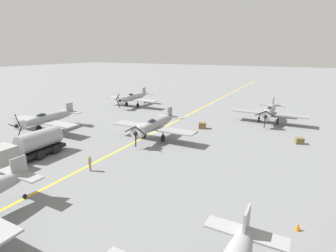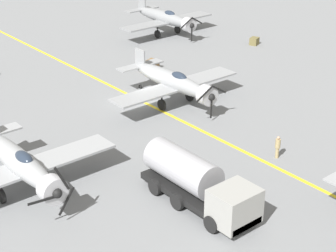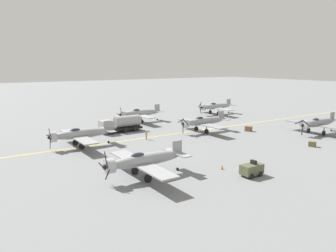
{
  "view_description": "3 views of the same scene",
  "coord_description": "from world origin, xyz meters",
  "px_view_note": "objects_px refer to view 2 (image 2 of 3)",
  "views": [
    {
      "loc": [
        -19.35,
        31.54,
        11.59
      ],
      "look_at": [
        -4.03,
        2.69,
        2.31
      ],
      "focal_mm": 28.0,
      "sensor_mm": 36.0,
      "label": 1
    },
    {
      "loc": [
        26.08,
        35.13,
        18.25
      ],
      "look_at": [
        3.79,
        8.09,
        1.76
      ],
      "focal_mm": 60.0,
      "sensor_mm": 36.0,
      "label": 2
    },
    {
      "loc": [
        -47.93,
        40.36,
        12.41
      ],
      "look_at": [
        -0.04,
        8.81,
        1.61
      ],
      "focal_mm": 35.0,
      "sensor_mm": 36.0,
      "label": 3
    }
  ],
  "objects_px": {
    "airplane_mid_right": "(19,163)",
    "fuel_tanker": "(198,183)",
    "supply_crate_mid_lane": "(254,41)",
    "ground_crew_walking": "(278,146)",
    "airplane_mid_center": "(173,81)",
    "airplane_near_left": "(166,18)",
    "supply_crate_by_tanker": "(152,65)"
  },
  "relations": [
    {
      "from": "fuel_tanker",
      "to": "supply_crate_mid_lane",
      "type": "distance_m",
      "value": 32.98
    },
    {
      "from": "fuel_tanker",
      "to": "supply_crate_mid_lane",
      "type": "height_order",
      "value": "fuel_tanker"
    },
    {
      "from": "airplane_mid_right",
      "to": "ground_crew_walking",
      "type": "height_order",
      "value": "airplane_mid_right"
    },
    {
      "from": "airplane_mid_center",
      "to": "supply_crate_mid_lane",
      "type": "relative_size",
      "value": 12.25
    },
    {
      "from": "airplane_mid_center",
      "to": "ground_crew_walking",
      "type": "relative_size",
      "value": 7.4
    },
    {
      "from": "airplane_mid_right",
      "to": "airplane_near_left",
      "type": "xyz_separation_m",
      "value": [
        -28.53,
        -21.08,
        0.0
      ]
    },
    {
      "from": "airplane_near_left",
      "to": "supply_crate_by_tanker",
      "type": "xyz_separation_m",
      "value": [
        8.63,
        8.5,
        -1.53
      ]
    },
    {
      "from": "fuel_tanker",
      "to": "ground_crew_walking",
      "type": "bearing_deg",
      "value": -173.79
    },
    {
      "from": "airplane_mid_right",
      "to": "supply_crate_by_tanker",
      "type": "xyz_separation_m",
      "value": [
        -19.9,
        -12.58,
        -1.53
      ]
    },
    {
      "from": "airplane_mid_center",
      "to": "airplane_near_left",
      "type": "xyz_separation_m",
      "value": [
        -12.61,
        -16.4,
        0.0
      ]
    },
    {
      "from": "supply_crate_mid_lane",
      "to": "ground_crew_walking",
      "type": "bearing_deg",
      "value": 45.91
    },
    {
      "from": "airplane_near_left",
      "to": "ground_crew_walking",
      "type": "relative_size",
      "value": 7.4
    },
    {
      "from": "airplane_mid_center",
      "to": "supply_crate_mid_lane",
      "type": "xyz_separation_m",
      "value": [
        -17.69,
        -7.17,
        -1.6
      ]
    },
    {
      "from": "fuel_tanker",
      "to": "supply_crate_by_tanker",
      "type": "xyz_separation_m",
      "value": [
        -12.67,
        -20.49,
        -1.03
      ]
    },
    {
      "from": "ground_crew_walking",
      "to": "supply_crate_mid_lane",
      "type": "xyz_separation_m",
      "value": [
        -18.29,
        -18.88,
        -0.48
      ]
    },
    {
      "from": "ground_crew_walking",
      "to": "supply_crate_by_tanker",
      "type": "relative_size",
      "value": 1.42
    },
    {
      "from": "airplane_mid_right",
      "to": "airplane_near_left",
      "type": "bearing_deg",
      "value": -155.89
    },
    {
      "from": "airplane_near_left",
      "to": "supply_crate_by_tanker",
      "type": "relative_size",
      "value": 10.48
    },
    {
      "from": "airplane_near_left",
      "to": "ground_crew_walking",
      "type": "height_order",
      "value": "airplane_near_left"
    },
    {
      "from": "airplane_mid_right",
      "to": "airplane_mid_center",
      "type": "relative_size",
      "value": 1.0
    },
    {
      "from": "airplane_mid_right",
      "to": "airplane_near_left",
      "type": "height_order",
      "value": "airplane_mid_right"
    },
    {
      "from": "airplane_mid_right",
      "to": "airplane_near_left",
      "type": "relative_size",
      "value": 1.0
    },
    {
      "from": "airplane_mid_center",
      "to": "airplane_near_left",
      "type": "relative_size",
      "value": 1.0
    },
    {
      "from": "airplane_mid_right",
      "to": "fuel_tanker",
      "type": "xyz_separation_m",
      "value": [
        -7.23,
        7.91,
        -0.5
      ]
    },
    {
      "from": "airplane_mid_right",
      "to": "fuel_tanker",
      "type": "bearing_deg",
      "value": 120.09
    },
    {
      "from": "airplane_mid_right",
      "to": "airplane_near_left",
      "type": "distance_m",
      "value": 35.47
    },
    {
      "from": "airplane_mid_center",
      "to": "airplane_mid_right",
      "type": "bearing_deg",
      "value": 5.68
    },
    {
      "from": "fuel_tanker",
      "to": "ground_crew_walking",
      "type": "distance_m",
      "value": 8.16
    },
    {
      "from": "supply_crate_mid_lane",
      "to": "airplane_near_left",
      "type": "bearing_deg",
      "value": -61.16
    },
    {
      "from": "ground_crew_walking",
      "to": "airplane_near_left",
      "type": "bearing_deg",
      "value": -115.16
    },
    {
      "from": "supply_crate_by_tanker",
      "to": "airplane_mid_center",
      "type": "bearing_deg",
      "value": 63.27
    },
    {
      "from": "airplane_near_left",
      "to": "supply_crate_by_tanker",
      "type": "distance_m",
      "value": 12.21
    }
  ]
}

